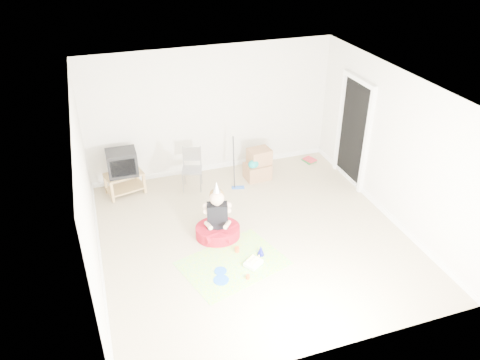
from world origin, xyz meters
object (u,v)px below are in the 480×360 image
object	(u,v)px
tv_stand	(125,181)
birthday_cake	(253,264)
cardboard_boxes	(258,165)
crt_tv	(122,163)
folding_chair	(192,170)
seated_woman	(218,225)

from	to	relation	value
tv_stand	birthday_cake	size ratio (longest dim) A/B	2.36
cardboard_boxes	birthday_cake	world-z (taller)	cardboard_boxes
crt_tv	folding_chair	size ratio (longest dim) A/B	0.66
tv_stand	crt_tv	size ratio (longest dim) A/B	1.41
tv_stand	seated_woman	xyz separation A→B (m)	(1.31, -1.90, -0.03)
tv_stand	seated_woman	world-z (taller)	seated_woman
tv_stand	folding_chair	bearing A→B (deg)	-10.31
crt_tv	folding_chair	world-z (taller)	crt_tv
folding_chair	seated_woman	size ratio (longest dim) A/B	0.78
tv_stand	folding_chair	distance (m)	1.30
folding_chair	seated_woman	bearing A→B (deg)	-88.77
folding_chair	birthday_cake	size ratio (longest dim) A/B	2.54
seated_woman	cardboard_boxes	bearing A→B (deg)	51.17
folding_chair	cardboard_boxes	bearing A→B (deg)	-1.11
seated_woman	tv_stand	bearing A→B (deg)	124.57
cardboard_boxes	seated_woman	world-z (taller)	seated_woman
cardboard_boxes	birthday_cake	xyz separation A→B (m)	(-1.00, -2.52, -0.27)
tv_stand	birthday_cake	distance (m)	3.23
crt_tv	seated_woman	size ratio (longest dim) A/B	0.51
cardboard_boxes	crt_tv	bearing A→B (deg)	174.40
crt_tv	cardboard_boxes	world-z (taller)	crt_tv
birthday_cake	folding_chair	bearing A→B (deg)	97.88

